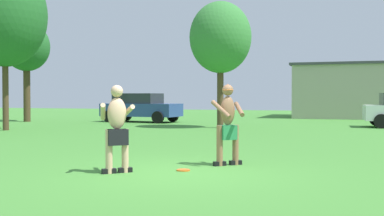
% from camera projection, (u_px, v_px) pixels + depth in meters
% --- Properties ---
extents(ground_plane, '(80.00, 80.00, 0.00)m').
position_uv_depth(ground_plane, '(176.00, 173.00, 8.98)').
color(ground_plane, '#428433').
extents(player_with_cap, '(0.73, 0.74, 1.69)m').
position_uv_depth(player_with_cap, '(228.00, 121.00, 9.99)').
color(player_with_cap, black).
rests_on(player_with_cap, ground_plane).
extents(player_in_black, '(0.75, 0.81, 1.64)m').
position_uv_depth(player_in_black, '(117.00, 127.00, 9.01)').
color(player_in_black, black).
rests_on(player_in_black, ground_plane).
extents(frisbee, '(0.26, 0.26, 0.03)m').
position_uv_depth(frisbee, '(183.00, 170.00, 9.29)').
color(frisbee, orange).
rests_on(frisbee, ground_plane).
extents(car_blue_mid_lot, '(4.44, 2.33, 1.58)m').
position_uv_depth(car_blue_mid_lot, '(140.00, 107.00, 26.73)').
color(car_blue_mid_lot, '#2D478C').
rests_on(car_blue_mid_lot, ground_plane).
extents(outbuilding_behind_lot, '(8.61, 7.04, 3.54)m').
position_uv_depth(outbuilding_behind_lot, '(360.00, 91.00, 32.48)').
color(outbuilding_behind_lot, '#B2A893').
rests_on(outbuilding_behind_lot, ground_plane).
extents(tree_left_field, '(3.45, 3.45, 6.96)m').
position_uv_depth(tree_left_field, '(5.00, 15.00, 20.12)').
color(tree_left_field, '#4C3823').
rests_on(tree_left_field, ground_plane).
extents(tree_behind_players, '(2.79, 2.79, 5.69)m').
position_uv_depth(tree_behind_players, '(220.00, 38.00, 21.76)').
color(tree_behind_players, '#4C3823').
rests_on(tree_behind_players, ground_plane).
extents(tree_near_building, '(2.56, 2.56, 5.58)m').
position_uv_depth(tree_near_building, '(26.00, 48.00, 26.96)').
color(tree_near_building, '#4C3823').
rests_on(tree_near_building, ground_plane).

